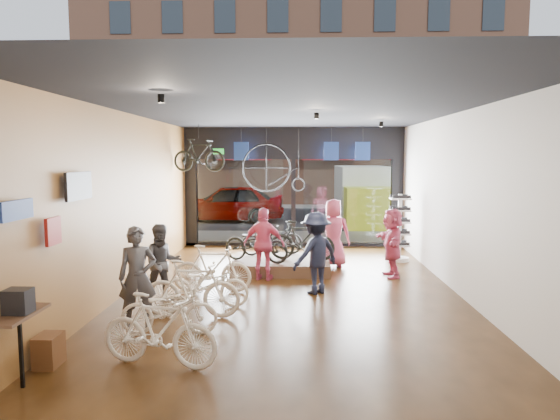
{
  "coord_description": "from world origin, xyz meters",
  "views": [
    {
      "loc": [
        0.12,
        -10.08,
        2.85
      ],
      "look_at": [
        -0.28,
        1.4,
        1.64
      ],
      "focal_mm": 32.0,
      "sensor_mm": 36.0,
      "label": 1
    }
  ],
  "objects_px": {
    "floor_bike_2": "(169,310)",
    "display_bike_left": "(256,244)",
    "customer_0": "(138,277)",
    "customer_1": "(163,263)",
    "floor_bike_3": "(192,289)",
    "floor_bike_4": "(206,285)",
    "floor_bike_1": "(159,330)",
    "customer_2": "(264,244)",
    "floor_bike_5": "(212,269)",
    "display_bike_right": "(272,239)",
    "customer_3": "(316,253)",
    "sunglasses_rack": "(400,228)",
    "penny_farthing": "(276,169)",
    "hung_bike": "(199,155)",
    "box_truck": "(365,196)",
    "customer_5": "(392,243)",
    "display_platform": "(281,265)",
    "display_bike_mid": "(302,241)",
    "street_car": "(229,203)",
    "customer_4": "(333,233)"
  },
  "relations": [
    {
      "from": "floor_bike_2",
      "to": "display_bike_left",
      "type": "height_order",
      "value": "display_bike_left"
    },
    {
      "from": "customer_0",
      "to": "customer_1",
      "type": "xyz_separation_m",
      "value": [
        0.02,
        1.47,
        -0.08
      ]
    },
    {
      "from": "floor_bike_3",
      "to": "floor_bike_4",
      "type": "bearing_deg",
      "value": -9.6
    },
    {
      "from": "floor_bike_1",
      "to": "customer_2",
      "type": "distance_m",
      "value": 5.05
    },
    {
      "from": "floor_bike_5",
      "to": "display_bike_right",
      "type": "distance_m",
      "value": 2.87
    },
    {
      "from": "floor_bike_3",
      "to": "customer_3",
      "type": "relative_size",
      "value": 1.01
    },
    {
      "from": "display_bike_right",
      "to": "sunglasses_rack",
      "type": "relative_size",
      "value": 0.88
    },
    {
      "from": "penny_farthing",
      "to": "hung_bike",
      "type": "height_order",
      "value": "hung_bike"
    },
    {
      "from": "customer_1",
      "to": "customer_2",
      "type": "distance_m",
      "value": 2.66
    },
    {
      "from": "floor_bike_2",
      "to": "floor_bike_5",
      "type": "relative_size",
      "value": 0.92
    },
    {
      "from": "floor_bike_4",
      "to": "hung_bike",
      "type": "height_order",
      "value": "hung_bike"
    },
    {
      "from": "box_truck",
      "to": "customer_1",
      "type": "height_order",
      "value": "box_truck"
    },
    {
      "from": "customer_2",
      "to": "customer_5",
      "type": "relative_size",
      "value": 1.03
    },
    {
      "from": "floor_bike_5",
      "to": "penny_farthing",
      "type": "distance_m",
      "value": 5.21
    },
    {
      "from": "customer_0",
      "to": "display_platform",
      "type": "bearing_deg",
      "value": 46.6
    },
    {
      "from": "floor_bike_4",
      "to": "display_bike_right",
      "type": "relative_size",
      "value": 1.01
    },
    {
      "from": "display_bike_left",
      "to": "customer_0",
      "type": "height_order",
      "value": "customer_0"
    },
    {
      "from": "display_bike_right",
      "to": "customer_2",
      "type": "distance_m",
      "value": 1.53
    },
    {
      "from": "customer_2",
      "to": "penny_farthing",
      "type": "distance_m",
      "value": 3.94
    },
    {
      "from": "floor_bike_4",
      "to": "floor_bike_5",
      "type": "relative_size",
      "value": 0.97
    },
    {
      "from": "box_truck",
      "to": "display_bike_left",
      "type": "xyz_separation_m",
      "value": [
        -3.86,
        -9.02,
        -0.49
      ]
    },
    {
      "from": "display_bike_left",
      "to": "display_bike_mid",
      "type": "height_order",
      "value": "display_bike_mid"
    },
    {
      "from": "street_car",
      "to": "customer_3",
      "type": "bearing_deg",
      "value": 16.33
    },
    {
      "from": "floor_bike_1",
      "to": "customer_3",
      "type": "distance_m",
      "value": 4.44
    },
    {
      "from": "customer_4",
      "to": "penny_farthing",
      "type": "height_order",
      "value": "penny_farthing"
    },
    {
      "from": "customer_2",
      "to": "floor_bike_2",
      "type": "bearing_deg",
      "value": 84.17
    },
    {
      "from": "customer_5",
      "to": "penny_farthing",
      "type": "xyz_separation_m",
      "value": [
        -2.9,
        3.15,
        1.67
      ]
    },
    {
      "from": "floor_bike_3",
      "to": "display_bike_left",
      "type": "distance_m",
      "value": 3.55
    },
    {
      "from": "floor_bike_4",
      "to": "display_bike_left",
      "type": "distance_m",
      "value": 2.89
    },
    {
      "from": "box_truck",
      "to": "floor_bike_4",
      "type": "height_order",
      "value": "box_truck"
    },
    {
      "from": "customer_0",
      "to": "customer_5",
      "type": "bearing_deg",
      "value": 21.5
    },
    {
      "from": "floor_bike_1",
      "to": "customer_4",
      "type": "bearing_deg",
      "value": -11.06
    },
    {
      "from": "box_truck",
      "to": "display_platform",
      "type": "xyz_separation_m",
      "value": [
        -3.26,
        -8.65,
        -1.09
      ]
    },
    {
      "from": "floor_bike_3",
      "to": "display_bike_mid",
      "type": "xyz_separation_m",
      "value": [
        1.99,
        3.65,
        0.27
      ]
    },
    {
      "from": "floor_bike_5",
      "to": "hung_bike",
      "type": "distance_m",
      "value": 4.74
    },
    {
      "from": "display_bike_mid",
      "to": "hung_bike",
      "type": "relative_size",
      "value": 1.04
    },
    {
      "from": "display_platform",
      "to": "customer_2",
      "type": "height_order",
      "value": "customer_2"
    },
    {
      "from": "floor_bike_1",
      "to": "display_bike_mid",
      "type": "relative_size",
      "value": 1.03
    },
    {
      "from": "street_car",
      "to": "box_truck",
      "type": "bearing_deg",
      "value": 80.39
    },
    {
      "from": "customer_1",
      "to": "customer_4",
      "type": "relative_size",
      "value": 0.87
    },
    {
      "from": "customer_0",
      "to": "box_truck",
      "type": "bearing_deg",
      "value": 51.15
    },
    {
      "from": "box_truck",
      "to": "customer_1",
      "type": "xyz_separation_m",
      "value": [
        -5.5,
        -11.52,
        -0.46
      ]
    },
    {
      "from": "box_truck",
      "to": "display_bike_mid",
      "type": "distance_m",
      "value": 9.22
    },
    {
      "from": "customer_2",
      "to": "penny_farthing",
      "type": "relative_size",
      "value": 0.93
    },
    {
      "from": "floor_bike_2",
      "to": "customer_1",
      "type": "bearing_deg",
      "value": 14.73
    },
    {
      "from": "box_truck",
      "to": "customer_0",
      "type": "distance_m",
      "value": 14.12
    },
    {
      "from": "display_bike_mid",
      "to": "street_car",
      "type": "bearing_deg",
      "value": 27.11
    },
    {
      "from": "display_bike_left",
      "to": "penny_farthing",
      "type": "height_order",
      "value": "penny_farthing"
    },
    {
      "from": "box_truck",
      "to": "customer_0",
      "type": "xyz_separation_m",
      "value": [
        -5.52,
        -12.99,
        -0.38
      ]
    },
    {
      "from": "floor_bike_5",
      "to": "display_bike_mid",
      "type": "distance_m",
      "value": 2.76
    }
  ]
}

